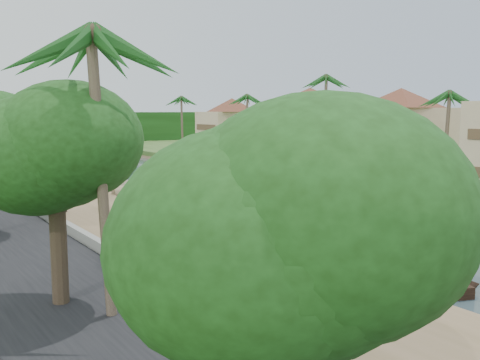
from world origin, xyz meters
TOP-DOWN VIEW (x-y plane):
  - ground at (0.00, 0.00)m, footprint 220.00×220.00m
  - left_bank at (-16.00, 20.00)m, footprint 10.00×180.00m
  - right_bank at (19.00, 20.00)m, footprint 16.00×180.00m
  - retaining_wall at (-20.20, 20.00)m, footprint 0.40×180.00m
  - treeline at (0.00, 100.00)m, footprint 120.00×14.00m
  - bridge at (0.00, 72.00)m, footprint 28.00×4.00m
  - building_mid at (19.99, 14.00)m, footprint 14.11×14.11m
  - building_far at (18.99, 28.00)m, footprint 15.59×15.59m
  - building_distant at (19.99, 48.00)m, footprint 12.62×12.62m
  - sampan_1 at (-9.67, -10.72)m, footprint 7.32×4.20m
  - sampan_2 at (-8.93, -6.45)m, footprint 8.55×4.27m
  - sampan_3 at (-10.06, -4.80)m, footprint 8.75×4.35m
  - sampan_4 at (-10.43, -2.15)m, footprint 6.88×2.17m
  - sampan_5 at (-8.58, 4.83)m, footprint 6.84×4.47m
  - sampan_6 at (-9.12, 4.78)m, footprint 8.60×4.33m
  - sampan_7 at (-9.77, 11.26)m, footprint 8.41×2.21m
  - sampan_8 at (-8.03, 11.23)m, footprint 8.18×4.16m
  - sampan_9 at (-9.02, 14.02)m, footprint 8.44×4.02m
  - sampan_10 at (-9.94, 20.78)m, footprint 7.93×3.23m
  - sampan_11 at (-8.80, 19.82)m, footprint 8.14×2.45m
  - sampan_12 at (-9.18, 24.90)m, footprint 8.60×3.65m
  - sampan_13 at (-9.02, 33.53)m, footprint 8.06×2.80m
  - sampan_15 at (8.93, 9.30)m, footprint 4.67×7.24m
  - sampan_16 at (9.23, 23.30)m, footprint 3.06×7.52m
  - canoe_1 at (-7.16, -4.88)m, footprint 5.08×1.67m
  - canoe_2 at (-10.20, 22.97)m, footprint 4.54×3.01m
  - palm_1 at (16.00, 5.39)m, footprint 3.20×3.20m
  - palm_2 at (15.00, 20.96)m, footprint 3.20×3.20m
  - palm_3 at (16.00, 39.04)m, footprint 3.20×3.20m
  - palm_4 at (-23.00, -8.37)m, footprint 3.20×3.20m
  - palm_7 at (14.00, 54.04)m, footprint 3.20×3.20m
  - tree_0 at (-24.00, -19.04)m, footprint 4.73×4.73m
  - tree_1 at (-24.00, -6.16)m, footprint 5.21×5.21m
  - tree_6 at (24.00, 30.68)m, footprint 4.28×4.28m
  - person_near at (-14.76, -1.03)m, footprint 0.65×0.52m
  - person_far at (-17.82, 14.72)m, footprint 0.84×0.67m

SIDE VIEW (x-z plane):
  - ground at x=0.00m, z-range 0.00..0.00m
  - canoe_2 at x=-10.20m, z-range -0.25..0.45m
  - canoe_1 at x=-7.16m, z-range -0.31..0.51m
  - left_bank at x=-16.00m, z-range 0.00..0.80m
  - sampan_16 at x=9.23m, z-range -0.53..1.33m
  - sampan_4 at x=-10.43m, z-range -0.57..1.39m
  - sampan_15 at x=8.93m, z-range -0.59..1.41m
  - sampan_12 at x=-9.18m, z-range -0.61..1.43m
  - sampan_9 at x=-9.02m, z-range -0.65..1.47m
  - sampan_10 at x=-9.94m, z-range -0.66..1.49m
  - sampan_1 at x=-9.67m, z-range -0.67..1.50m
  - sampan_13 at x=-9.02m, z-range -0.67..1.50m
  - sampan_5 at x=-8.58m, z-range -0.67..1.51m
  - sampan_7 at x=-9.77m, z-range -0.69..1.52m
  - sampan_2 at x=-8.93m, z-range -0.70..1.53m
  - sampan_11 at x=-8.80m, z-range -0.73..1.56m
  - sampan_3 at x=-10.06m, z-range -0.74..1.57m
  - sampan_8 at x=-8.03m, z-range -0.80..1.64m
  - sampan_6 at x=-9.12m, z-range -0.81..1.66m
  - right_bank at x=19.00m, z-range 0.00..1.20m
  - retaining_wall at x=-20.20m, z-range 0.80..1.90m
  - person_near at x=-14.76m, z-range 0.80..2.34m
  - person_far at x=-17.82m, z-range 0.80..2.49m
  - bridge at x=0.00m, z-range 0.52..2.92m
  - treeline at x=0.00m, z-range 0.00..8.00m
  - building_distant at x=19.99m, z-range 1.28..10.48m
  - tree_6 at x=24.00m, z-range 2.72..9.47m
  - building_mid at x=19.99m, z-range 1.28..10.98m
  - building_far at x=18.99m, z-range 1.28..11.48m
  - tree_0 at x=-24.00m, z-range 2.89..9.93m
  - tree_1 at x=-24.00m, z-range 3.08..10.89m
  - palm_1 at x=16.00m, z-range 4.64..15.02m
  - palm_3 at x=16.00m, z-range 4.88..15.74m
  - palm_7 at x=14.00m, z-range 4.88..15.77m
  - palm_4 at x=-23.00m, z-range 5.13..16.13m
  - palm_2 at x=15.00m, z-range 5.70..18.37m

